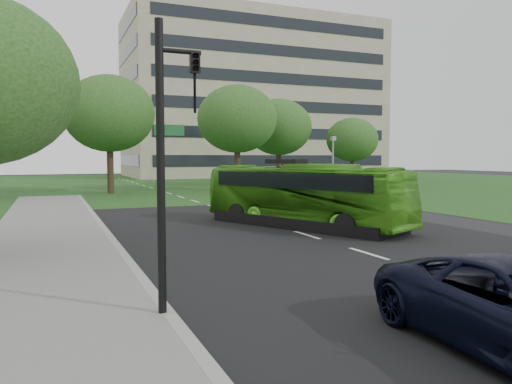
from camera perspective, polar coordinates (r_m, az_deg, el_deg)
ground at (r=17.59m, az=8.93°, el=-5.87°), size 160.00×160.00×0.00m
street_surfaces at (r=38.64m, az=-9.41°, el=-0.47°), size 120.00×120.00×0.15m
office_building at (r=83.31m, az=-0.45°, el=10.55°), size 40.10×20.10×25.00m
tree_park_b at (r=43.19m, az=-16.42°, el=8.58°), size 7.43×7.43×9.74m
tree_park_c at (r=44.71m, az=-2.16°, el=8.32°), size 7.07×7.07×9.39m
tree_park_d at (r=51.59m, az=2.61°, el=7.40°), size 6.78×6.78×8.96m
tree_park_e at (r=52.41m, az=10.94°, el=5.89°), size 5.29×5.29×7.05m
bus at (r=21.54m, az=5.42°, el=-0.39°), size 6.04×9.85×2.72m
sedan at (r=30.09m, az=11.05°, el=-0.35°), size 4.85×3.11×1.51m
traffic_light at (r=9.20m, az=-9.82°, el=5.20°), size 0.87×0.22×5.45m
camera_pole at (r=40.57m, az=8.78°, el=3.97°), size 0.43×0.39×4.66m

